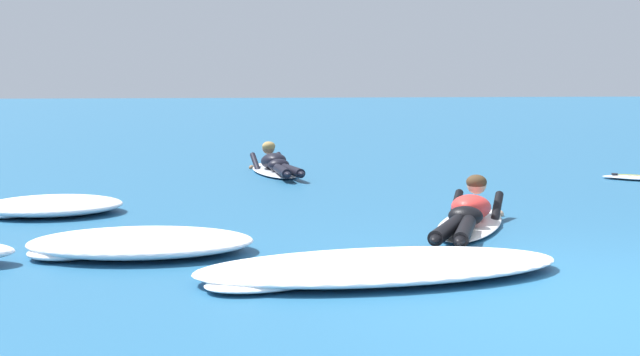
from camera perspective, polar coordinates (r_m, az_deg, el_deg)
ground_plane at (r=15.52m, az=0.85°, el=1.19°), size 120.00×120.00×0.00m
surfer_near at (r=8.48m, az=10.22°, el=-2.57°), size 1.62×2.55×0.55m
surfer_far at (r=13.28m, az=-3.08°, el=0.85°), size 0.80×2.53×0.55m
whitewater_mid_left at (r=7.33m, az=-12.19°, el=-4.39°), size 2.03×1.33×0.20m
whitewater_mid_right at (r=6.37m, az=4.18°, el=-6.10°), size 2.93×1.35×0.16m
whitewater_back at (r=9.76m, az=-17.93°, el=-1.84°), size 1.62×1.24×0.20m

